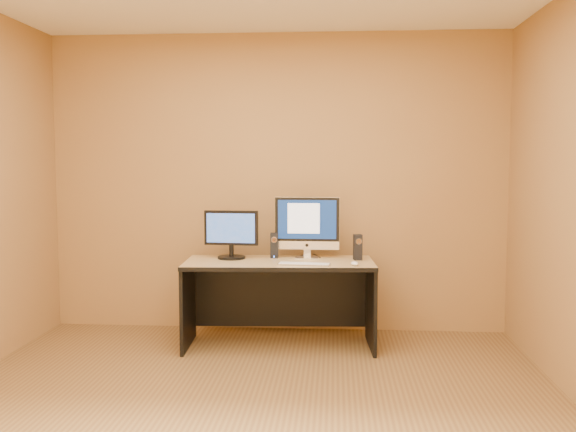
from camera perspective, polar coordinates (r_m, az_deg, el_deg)
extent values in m
plane|color=brown|center=(3.95, -3.75, -17.37)|extent=(4.00, 4.00, 0.00)
cube|color=#B8B8BC|center=(4.94, 1.44, -4.29)|extent=(0.41, 0.15, 0.02)
ellipsoid|color=white|center=(4.95, 5.95, -4.21)|extent=(0.07, 0.10, 0.03)
cylinder|color=black|center=(5.40, 2.59, -3.55)|extent=(0.07, 0.20, 0.01)
cylinder|color=black|center=(5.41, 1.20, -3.54)|extent=(0.09, 0.15, 0.01)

